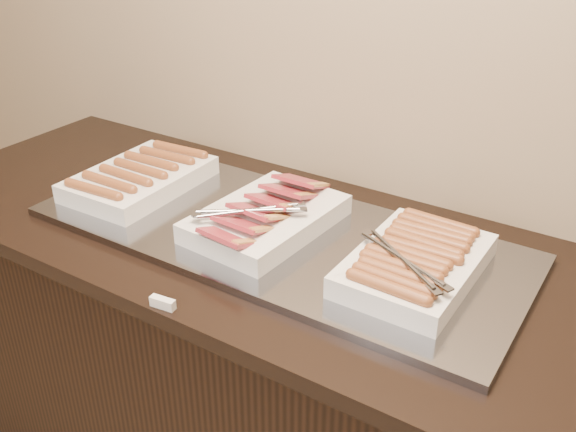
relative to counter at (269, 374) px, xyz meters
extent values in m
cube|color=#9E896B|center=(0.00, 0.37, 0.95)|extent=(6.00, 0.05, 2.80)
cube|color=black|center=(0.00, 0.00, -0.02)|extent=(2.00, 0.70, 0.86)
cube|color=black|center=(0.00, 0.00, 0.43)|extent=(2.06, 0.76, 0.04)
cube|color=gray|center=(0.02, 0.00, 0.46)|extent=(1.20, 0.50, 0.02)
cube|color=silver|center=(-0.42, 0.00, 0.49)|extent=(0.26, 0.38, 0.05)
cylinder|color=brown|center=(-0.42, -0.16, 0.52)|extent=(0.17, 0.04, 0.03)
cylinder|color=brown|center=(-0.42, -0.11, 0.52)|extent=(0.17, 0.03, 0.03)
cylinder|color=brown|center=(-0.41, -0.05, 0.52)|extent=(0.17, 0.03, 0.03)
cylinder|color=brown|center=(-0.41, 0.00, 0.52)|extent=(0.17, 0.03, 0.03)
cylinder|color=brown|center=(-0.42, 0.05, 0.52)|extent=(0.17, 0.03, 0.03)
cylinder|color=brown|center=(-0.41, 0.11, 0.52)|extent=(0.17, 0.04, 0.03)
cylinder|color=brown|center=(-0.41, 0.16, 0.52)|extent=(0.17, 0.04, 0.03)
cube|color=silver|center=(0.00, 0.00, 0.49)|extent=(0.28, 0.39, 0.05)
cube|color=#AD3746|center=(0.01, -0.15, 0.52)|extent=(0.13, 0.10, 0.04)
cube|color=#AD3746|center=(0.00, -0.09, 0.52)|extent=(0.13, 0.09, 0.04)
cube|color=#AD3746|center=(-0.01, -0.03, 0.52)|extent=(0.13, 0.10, 0.04)
cube|color=#AD3746|center=(0.00, 0.03, 0.53)|extent=(0.13, 0.10, 0.04)
cube|color=#AD3746|center=(0.00, 0.09, 0.53)|extent=(0.13, 0.09, 0.04)
cube|color=#AD3746|center=(0.00, 0.15, 0.53)|extent=(0.13, 0.09, 0.04)
cube|color=silver|center=(0.38, 0.00, 0.49)|extent=(0.24, 0.36, 0.05)
cylinder|color=brown|center=(0.39, -0.15, 0.52)|extent=(0.16, 0.03, 0.03)
cylinder|color=brown|center=(0.39, -0.12, 0.52)|extent=(0.16, 0.03, 0.03)
cylinder|color=brown|center=(0.39, -0.10, 0.52)|extent=(0.16, 0.03, 0.03)
cylinder|color=brown|center=(0.38, -0.07, 0.52)|extent=(0.16, 0.03, 0.03)
cylinder|color=brown|center=(0.38, -0.04, 0.52)|extent=(0.16, 0.03, 0.03)
cylinder|color=brown|center=(0.38, -0.01, 0.52)|extent=(0.16, 0.03, 0.03)
cylinder|color=brown|center=(0.39, 0.01, 0.52)|extent=(0.16, 0.03, 0.03)
cylinder|color=brown|center=(0.38, 0.04, 0.52)|extent=(0.16, 0.03, 0.03)
cylinder|color=brown|center=(0.38, 0.07, 0.52)|extent=(0.16, 0.03, 0.03)
cylinder|color=brown|center=(0.38, 0.10, 0.52)|extent=(0.16, 0.03, 0.03)
cylinder|color=brown|center=(0.38, 0.12, 0.52)|extent=(0.16, 0.03, 0.03)
cylinder|color=brown|center=(0.38, 0.15, 0.52)|extent=(0.16, 0.03, 0.03)
cube|color=silver|center=(-0.01, -0.36, 0.46)|extent=(0.06, 0.02, 0.02)
camera|label=1|loc=(0.78, -1.12, 1.23)|focal=40.00mm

